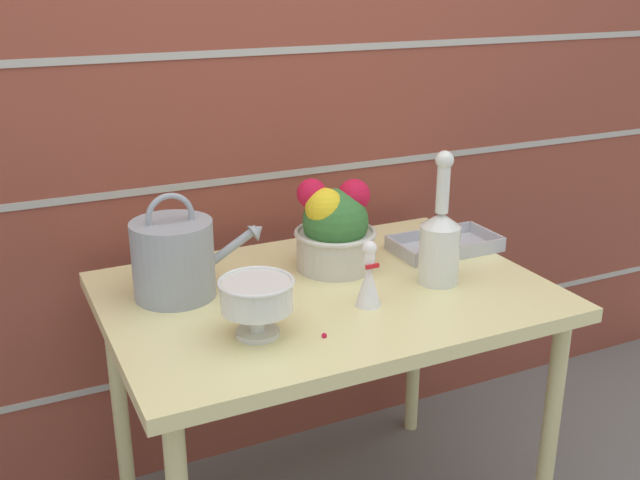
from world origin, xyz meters
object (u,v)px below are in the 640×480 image
flower_planter (334,228)px  wire_tray (445,246)px  watering_can (175,258)px  crystal_pedestal_bowl (257,297)px  figurine_vase (369,279)px  glass_decanter (440,241)px

flower_planter → wire_tray: size_ratio=0.82×
watering_can → crystal_pedestal_bowl: 0.30m
watering_can → wire_tray: watering_can is taller
watering_can → crystal_pedestal_bowl: watering_can is taller
figurine_vase → wire_tray: 0.45m
crystal_pedestal_bowl → wire_tray: crystal_pedestal_bowl is taller
flower_planter → figurine_vase: flower_planter is taller
flower_planter → figurine_vase: 0.25m
crystal_pedestal_bowl → glass_decanter: 0.53m
flower_planter → wire_tray: 0.36m
crystal_pedestal_bowl → flower_planter: 0.43m
flower_planter → wire_tray: bearing=-2.3°
crystal_pedestal_bowl → figurine_vase: size_ratio=1.03×
crystal_pedestal_bowl → watering_can: bearing=110.0°
figurine_vase → glass_decanter: bearing=11.6°
watering_can → flower_planter: bearing=-0.8°
crystal_pedestal_bowl → wire_tray: bearing=21.5°
watering_can → flower_planter: size_ratio=1.39×
crystal_pedestal_bowl → figurine_vase: figurine_vase is taller
crystal_pedestal_bowl → glass_decanter: glass_decanter is taller
watering_can → wire_tray: size_ratio=1.13×
flower_planter → figurine_vase: size_ratio=1.51×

